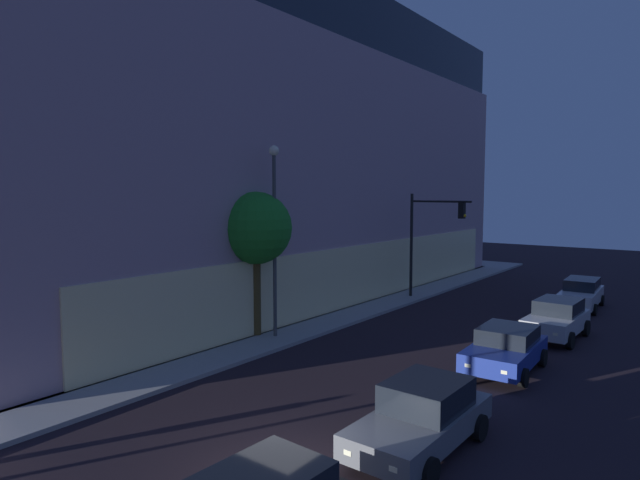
% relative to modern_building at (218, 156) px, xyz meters
% --- Properties ---
extents(ground_plane, '(120.00, 120.00, 0.00)m').
position_rel_modern_building_xyz_m(ground_plane, '(-16.81, -20.37, -8.93)').
color(ground_plane, black).
extents(modern_building, '(38.94, 23.87, 18.05)m').
position_rel_modern_building_xyz_m(modern_building, '(0.00, 0.00, 0.00)').
color(modern_building, '#4C4C51').
rests_on(modern_building, ground).
extents(traffic_light_far_corner, '(0.48, 3.92, 6.22)m').
position_rel_modern_building_xyz_m(traffic_light_far_corner, '(3.53, -14.19, -4.67)').
color(traffic_light_far_corner, black).
rests_on(traffic_light_far_corner, sidewalk_corner).
extents(street_lamp_sidewalk, '(0.44, 0.44, 8.28)m').
position_rel_modern_building_xyz_m(street_lamp_sidewalk, '(-8.31, -12.57, -3.61)').
color(street_lamp_sidewalk, '#434343').
rests_on(street_lamp_sidewalk, sidewalk_corner).
extents(sidewalk_tree, '(3.18, 3.18, 6.32)m').
position_rel_modern_building_xyz_m(sidewalk_tree, '(-8.64, -11.78, -4.10)').
color(sidewalk_tree, brown).
rests_on(sidewalk_tree, sidewalk_corner).
extents(car_grey, '(4.67, 2.24, 1.68)m').
position_rel_modern_building_xyz_m(car_grey, '(-13.70, -22.30, -8.09)').
color(car_grey, slate).
rests_on(car_grey, ground).
extents(car_blue, '(4.34, 2.35, 1.55)m').
position_rel_modern_building_xyz_m(car_blue, '(-6.43, -22.02, -8.13)').
color(car_blue, navy).
rests_on(car_blue, ground).
extents(car_silver, '(4.31, 2.21, 1.71)m').
position_rel_modern_building_xyz_m(car_silver, '(-0.70, -22.40, -8.05)').
color(car_silver, '#B7BABF').
rests_on(car_silver, ground).
extents(car_white, '(4.83, 2.16, 1.63)m').
position_rel_modern_building_xyz_m(car_white, '(6.76, -21.92, -8.10)').
color(car_white, silver).
rests_on(car_white, ground).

